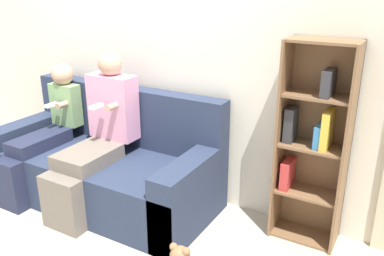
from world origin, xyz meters
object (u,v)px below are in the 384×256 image
at_px(couch, 107,166).
at_px(adult_seated, 97,133).
at_px(child_seated, 44,131).
at_px(bookshelf, 313,141).

bearing_deg(couch, adult_seated, -77.52).
xyz_separation_m(adult_seated, child_seated, (-0.57, -0.04, -0.08)).
relative_size(adult_seated, bookshelf, 0.87).
bearing_deg(adult_seated, child_seated, -176.42).
bearing_deg(child_seated, couch, 13.91).
height_order(adult_seated, child_seated, adult_seated).
height_order(couch, child_seated, child_seated).
xyz_separation_m(couch, child_seated, (-0.55, -0.14, 0.26)).
bearing_deg(bookshelf, couch, -168.97).
bearing_deg(adult_seated, couch, 102.48).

